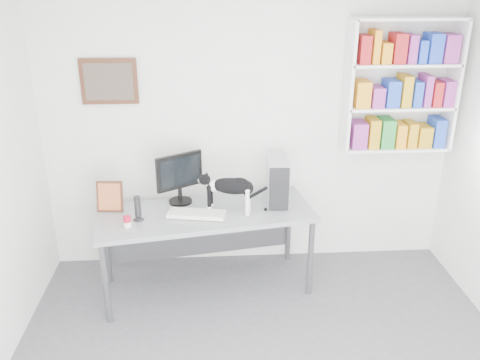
{
  "coord_description": "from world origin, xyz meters",
  "views": [
    {
      "loc": [
        -0.39,
        -2.75,
        2.82
      ],
      "look_at": [
        -0.12,
        1.53,
        1.07
      ],
      "focal_mm": 38.0,
      "sensor_mm": 36.0,
      "label": 1
    }
  ],
  "objects_px": {
    "monitor": "(179,178)",
    "soup_can": "(127,222)",
    "leaning_print": "(110,196)",
    "cat": "(230,195)",
    "speaker": "(138,208)",
    "desk": "(206,250)",
    "pc_tower": "(277,180)",
    "keyboard": "(197,214)",
    "bookshelf": "(401,86)"
  },
  "relations": [
    {
      "from": "cat",
      "to": "bookshelf",
      "type": "bearing_deg",
      "value": 30.1
    },
    {
      "from": "desk",
      "to": "keyboard",
      "type": "xyz_separation_m",
      "value": [
        -0.08,
        -0.09,
        0.42
      ]
    },
    {
      "from": "leaning_print",
      "to": "cat",
      "type": "height_order",
      "value": "cat"
    },
    {
      "from": "desk",
      "to": "pc_tower",
      "type": "distance_m",
      "value": 0.94
    },
    {
      "from": "desk",
      "to": "soup_can",
      "type": "distance_m",
      "value": 0.84
    },
    {
      "from": "leaning_print",
      "to": "monitor",
      "type": "bearing_deg",
      "value": 17.06
    },
    {
      "from": "pc_tower",
      "to": "speaker",
      "type": "xyz_separation_m",
      "value": [
        -1.26,
        -0.31,
        -0.1
      ]
    },
    {
      "from": "speaker",
      "to": "pc_tower",
      "type": "bearing_deg",
      "value": 0.54
    },
    {
      "from": "desk",
      "to": "leaning_print",
      "type": "distance_m",
      "value": 1.02
    },
    {
      "from": "leaning_print",
      "to": "pc_tower",
      "type": "bearing_deg",
      "value": 8.3
    },
    {
      "from": "speaker",
      "to": "soup_can",
      "type": "height_order",
      "value": "speaker"
    },
    {
      "from": "cat",
      "to": "monitor",
      "type": "bearing_deg",
      "value": 166.76
    },
    {
      "from": "bookshelf",
      "to": "leaning_print",
      "type": "xyz_separation_m",
      "value": [
        -2.7,
        -0.34,
        -0.89
      ]
    },
    {
      "from": "monitor",
      "to": "cat",
      "type": "xyz_separation_m",
      "value": [
        0.46,
        -0.24,
        -0.07
      ]
    },
    {
      "from": "bookshelf",
      "to": "monitor",
      "type": "xyz_separation_m",
      "value": [
        -2.08,
        -0.2,
        -0.79
      ]
    },
    {
      "from": "bookshelf",
      "to": "cat",
      "type": "relative_size",
      "value": 2.2
    },
    {
      "from": "pc_tower",
      "to": "cat",
      "type": "height_order",
      "value": "pc_tower"
    },
    {
      "from": "bookshelf",
      "to": "soup_can",
      "type": "xyz_separation_m",
      "value": [
        -2.51,
        -0.68,
        -0.99
      ]
    },
    {
      "from": "monitor",
      "to": "soup_can",
      "type": "height_order",
      "value": "monitor"
    },
    {
      "from": "keyboard",
      "to": "leaning_print",
      "type": "bearing_deg",
      "value": 178.97
    },
    {
      "from": "leaning_print",
      "to": "soup_can",
      "type": "bearing_deg",
      "value": -55.01
    },
    {
      "from": "pc_tower",
      "to": "speaker",
      "type": "bearing_deg",
      "value": -162.82
    },
    {
      "from": "desk",
      "to": "leaning_print",
      "type": "height_order",
      "value": "leaning_print"
    },
    {
      "from": "bookshelf",
      "to": "desk",
      "type": "relative_size",
      "value": 0.64
    },
    {
      "from": "bookshelf",
      "to": "pc_tower",
      "type": "height_order",
      "value": "bookshelf"
    },
    {
      "from": "soup_can",
      "to": "speaker",
      "type": "bearing_deg",
      "value": 59.35
    },
    {
      "from": "monitor",
      "to": "cat",
      "type": "bearing_deg",
      "value": -59.23
    },
    {
      "from": "pc_tower",
      "to": "speaker",
      "type": "relative_size",
      "value": 1.84
    },
    {
      "from": "bookshelf",
      "to": "monitor",
      "type": "bearing_deg",
      "value": -174.4
    },
    {
      "from": "monitor",
      "to": "soup_can",
      "type": "bearing_deg",
      "value": -163.38
    },
    {
      "from": "keyboard",
      "to": "cat",
      "type": "xyz_separation_m",
      "value": [
        0.31,
        0.06,
        0.15
      ]
    },
    {
      "from": "leaning_print",
      "to": "cat",
      "type": "distance_m",
      "value": 1.09
    },
    {
      "from": "speaker",
      "to": "soup_can",
      "type": "distance_m",
      "value": 0.16
    },
    {
      "from": "keyboard",
      "to": "cat",
      "type": "bearing_deg",
      "value": 20.74
    },
    {
      "from": "monitor",
      "to": "speaker",
      "type": "relative_size",
      "value": 2.13
    },
    {
      "from": "cat",
      "to": "keyboard",
      "type": "bearing_deg",
      "value": -155.12
    },
    {
      "from": "monitor",
      "to": "leaning_print",
      "type": "height_order",
      "value": "monitor"
    },
    {
      "from": "desk",
      "to": "pc_tower",
      "type": "bearing_deg",
      "value": 4.99
    },
    {
      "from": "desk",
      "to": "soup_can",
      "type": "relative_size",
      "value": 20.14
    },
    {
      "from": "monitor",
      "to": "pc_tower",
      "type": "xyz_separation_m",
      "value": [
        0.91,
        -0.03,
        -0.03
      ]
    },
    {
      "from": "pc_tower",
      "to": "desk",
      "type": "bearing_deg",
      "value": -162.08
    },
    {
      "from": "bookshelf",
      "to": "leaning_print",
      "type": "distance_m",
      "value": 2.87
    },
    {
      "from": "monitor",
      "to": "leaning_print",
      "type": "distance_m",
      "value": 0.65
    },
    {
      "from": "bookshelf",
      "to": "keyboard",
      "type": "xyz_separation_m",
      "value": [
        -1.92,
        -0.5,
        -1.02
      ]
    },
    {
      "from": "speaker",
      "to": "soup_can",
      "type": "bearing_deg",
      "value": -133.97
    },
    {
      "from": "speaker",
      "to": "monitor",
      "type": "bearing_deg",
      "value": 31.29
    },
    {
      "from": "monitor",
      "to": "keyboard",
      "type": "height_order",
      "value": "monitor"
    },
    {
      "from": "desk",
      "to": "pc_tower",
      "type": "relative_size",
      "value": 4.55
    },
    {
      "from": "soup_can",
      "to": "desk",
      "type": "bearing_deg",
      "value": 21.73
    },
    {
      "from": "pc_tower",
      "to": "cat",
      "type": "distance_m",
      "value": 0.5
    }
  ]
}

